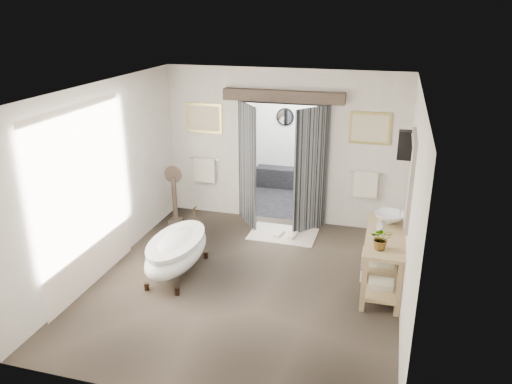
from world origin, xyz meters
TOP-DOWN VIEW (x-y plane):
  - ground_plane at (0.00, 0.00)m, footprint 5.00×5.00m
  - room_shell at (-0.04, -0.11)m, footprint 4.52×5.02m
  - shower_room at (0.00, 3.99)m, footprint 2.22×2.01m
  - back_wall_dressing at (0.00, 2.32)m, footprint 3.82×0.73m
  - clawfoot_tub at (-1.10, 0.00)m, footprint 0.74×1.65m
  - vanity at (1.95, 0.46)m, footprint 0.57×1.60m
  - pedestal_mirror at (-1.93, 1.78)m, footprint 0.34×0.22m
  - rug at (0.18, 1.81)m, footprint 1.21×0.81m
  - slippers at (0.25, 1.74)m, footprint 0.41×0.29m
  - basin at (2.01, 0.89)m, footprint 0.49×0.49m
  - plant at (1.92, -0.04)m, footprint 0.29×0.26m
  - soap_bottle_a at (1.88, 0.54)m, footprint 0.10×0.11m
  - soap_bottle_b at (1.93, 1.19)m, footprint 0.14×0.14m

SIDE VIEW (x-z plane):
  - ground_plane at x=0.00m, z-range 0.00..0.00m
  - rug at x=0.18m, z-range 0.00..0.01m
  - slippers at x=0.25m, z-range 0.01..0.07m
  - clawfoot_tub at x=-1.10m, z-range -0.01..0.80m
  - pedestal_mirror at x=-1.93m, z-range -0.08..1.07m
  - vanity at x=1.95m, z-range 0.08..0.93m
  - shower_room at x=0.00m, z-range -0.35..2.16m
  - soap_bottle_b at x=1.93m, z-range 0.85..1.01m
  - basin at x=2.01m, z-range 0.85..1.01m
  - soap_bottle_a at x=1.88m, z-range 0.85..1.04m
  - plant at x=1.92m, z-range 0.85..1.17m
  - back_wall_dressing at x=0.00m, z-range 0.30..2.82m
  - room_shell at x=-0.04m, z-range 0.40..3.31m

